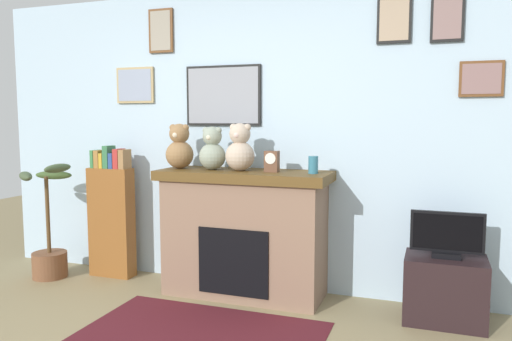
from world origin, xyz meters
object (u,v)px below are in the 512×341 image
object	(u,v)px
fireplace	(244,232)
teddy_bear_cream	(180,148)
tv_stand	(445,290)
television	(447,236)
mantel_clock	(272,161)
teddy_bear_grey	(212,150)
potted_plant	(49,240)
bookshelf	(112,216)
teddy_bear_tan	(240,149)
candle_jar	(313,165)

from	to	relation	value
fireplace	teddy_bear_cream	distance (m)	0.91
tv_stand	television	bearing A→B (deg)	-90.00
mantel_clock	teddy_bear_grey	size ratio (longest dim) A/B	0.47
potted_plant	teddy_bear_grey	bearing A→B (deg)	5.82
teddy_bear_grey	television	bearing A→B (deg)	-0.80
teddy_bear_cream	tv_stand	bearing A→B (deg)	-0.65
teddy_bear_cream	teddy_bear_grey	distance (m)	0.31
bookshelf	teddy_bear_grey	xyz separation A→B (m)	(1.08, -0.08, 0.65)
mantel_clock	teddy_bear_tan	bearing A→B (deg)	179.83
teddy_bear_grey	teddy_bear_tan	bearing A→B (deg)	-0.01
bookshelf	tv_stand	size ratio (longest dim) A/B	2.17
fireplace	mantel_clock	bearing A→B (deg)	-4.43
tv_stand	teddy_bear_grey	distance (m)	2.11
potted_plant	tv_stand	world-z (taller)	potted_plant
bookshelf	teddy_bear_cream	xyz separation A→B (m)	(0.77, -0.08, 0.66)
potted_plant	candle_jar	distance (m)	2.60
tv_stand	mantel_clock	distance (m)	1.62
fireplace	television	world-z (taller)	fireplace
mantel_clock	teddy_bear_tan	size ratio (longest dim) A/B	0.43
bookshelf	television	distance (m)	2.95
fireplace	teddy_bear_grey	xyz separation A→B (m)	(-0.28, -0.02, 0.69)
tv_stand	fireplace	bearing A→B (deg)	178.45
candle_jar	teddy_bear_tan	distance (m)	0.62
teddy_bear_cream	teddy_bear_grey	world-z (taller)	teddy_bear_cream
candle_jar	teddy_bear_cream	size ratio (longest dim) A/B	0.36
candle_jar	teddy_bear_cream	xyz separation A→B (m)	(-1.18, -0.00, 0.10)
bookshelf	tv_stand	xyz separation A→B (m)	(2.95, -0.10, -0.33)
teddy_bear_grey	candle_jar	bearing A→B (deg)	0.03
tv_stand	candle_jar	distance (m)	1.34
mantel_clock	teddy_bear_cream	world-z (taller)	teddy_bear_cream
fireplace	potted_plant	bearing A→B (deg)	-174.49
fireplace	mantel_clock	world-z (taller)	mantel_clock
candle_jar	mantel_clock	distance (m)	0.34
tv_stand	candle_jar	world-z (taller)	candle_jar
television	teddy_bear_tan	bearing A→B (deg)	179.08
potted_plant	teddy_bear_cream	xyz separation A→B (m)	(1.30, 0.16, 0.87)
fireplace	candle_jar	size ratio (longest dim) A/B	10.40
candle_jar	teddy_bear_tan	world-z (taller)	teddy_bear_tan
fireplace	television	bearing A→B (deg)	-1.59
tv_stand	potted_plant	bearing A→B (deg)	-177.70
television	tv_stand	bearing A→B (deg)	90.00
tv_stand	television	xyz separation A→B (m)	(0.00, -0.00, 0.40)
bookshelf	tv_stand	distance (m)	2.97
fireplace	bookshelf	bearing A→B (deg)	177.60
candle_jar	teddy_bear_tan	xyz separation A→B (m)	(-0.61, -0.00, 0.11)
television	teddy_bear_grey	xyz separation A→B (m)	(-1.87, 0.03, 0.58)
fireplace	teddy_bear_tan	xyz separation A→B (m)	(-0.03, -0.02, 0.70)
fireplace	candle_jar	distance (m)	0.83
television	teddy_bear_tan	distance (m)	1.72
tv_stand	teddy_bear_tan	bearing A→B (deg)	179.13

